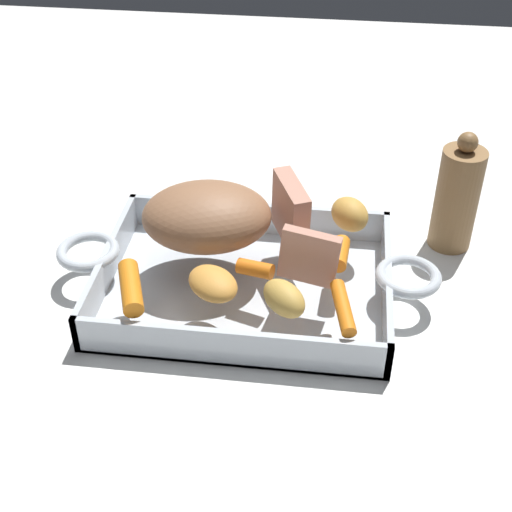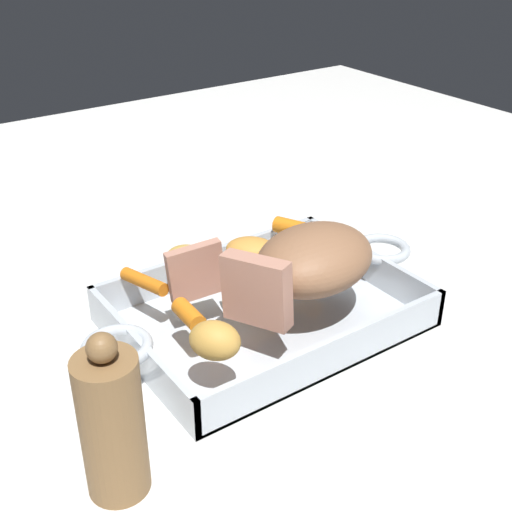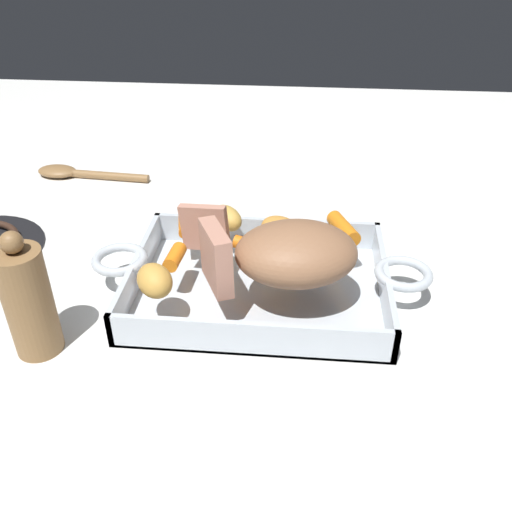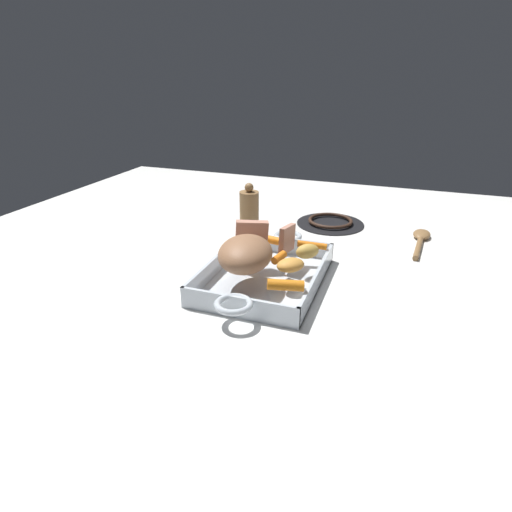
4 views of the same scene
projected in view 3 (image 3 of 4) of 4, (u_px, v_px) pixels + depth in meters
The scene contains 14 objects.
ground_plane at pixel (259, 292), 0.74m from camera, with size 1.93×1.93×0.00m, color white.
roasting_dish at pixel (259, 283), 0.74m from camera, with size 0.45×0.25×0.05m.
pork_roast at pixel (296, 253), 0.67m from camera, with size 0.15×0.12×0.07m, color #956646.
roast_slice_thin at pixel (216, 258), 0.66m from camera, with size 0.02×0.08×0.08m, color tan.
roast_slice_outer at pixel (205, 228), 0.73m from camera, with size 0.01×0.06×0.06m, color tan.
baby_carrot_center_right at pixel (184, 223), 0.79m from camera, with size 0.02×0.02×0.07m, color orange.
baby_carrot_southeast at pixel (175, 257), 0.71m from camera, with size 0.02×0.02×0.05m, color orange.
baby_carrot_center_left at pixel (249, 245), 0.74m from camera, with size 0.02×0.02×0.04m, color orange.
baby_carrot_short at pixel (343, 228), 0.77m from camera, with size 0.02×0.02×0.07m, color orange.
potato_whole at pixel (155, 281), 0.65m from camera, with size 0.05×0.04×0.04m, color gold.
potato_golden_large at pixel (227, 218), 0.78m from camera, with size 0.06×0.03×0.03m, color gold.
potato_corner at pixel (281, 229), 0.76m from camera, with size 0.06×0.05×0.03m, color gold.
serving_spoon at pixel (75, 173), 1.04m from camera, with size 0.22×0.05×0.02m.
pepper_mill at pixel (28, 301), 0.61m from camera, with size 0.05×0.05×0.16m.
Camera 3 is at (0.05, -0.59, 0.45)m, focal length 38.59 mm.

